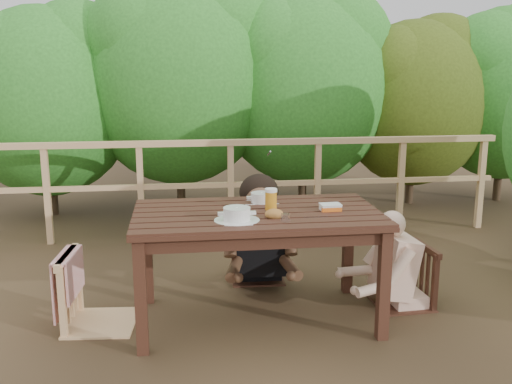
{
  "coord_description": "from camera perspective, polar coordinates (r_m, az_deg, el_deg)",
  "views": [
    {
      "loc": [
        -0.5,
        -3.76,
        1.75
      ],
      "look_at": [
        0.0,
        0.05,
        0.9
      ],
      "focal_mm": 40.85,
      "sensor_mm": 36.0,
      "label": 1
    }
  ],
  "objects": [
    {
      "name": "beer_glass",
      "position": [
        3.94,
        1.47,
        -0.82
      ],
      "size": [
        0.08,
        0.08,
        0.16
      ],
      "primitive_type": "cylinder",
      "color": "orange",
      "rests_on": "table"
    },
    {
      "name": "chair_left",
      "position": [
        4.06,
        -15.22,
        -6.2
      ],
      "size": [
        0.52,
        0.52,
        0.96
      ],
      "primitive_type": "cube",
      "rotation": [
        0.0,
        0.0,
        1.48
      ],
      "color": "tan",
      "rests_on": "ground"
    },
    {
      "name": "railing",
      "position": [
        5.91,
        -2.48,
        0.3
      ],
      "size": [
        5.6,
        0.1,
        1.01
      ],
      "primitive_type": "cube",
      "color": "tan",
      "rests_on": "ground"
    },
    {
      "name": "tumbler",
      "position": [
        3.66,
        2.9,
        -2.63
      ],
      "size": [
        0.06,
        0.06,
        0.07
      ],
      "primitive_type": "cylinder",
      "color": "white",
      "rests_on": "table"
    },
    {
      "name": "butter_tub",
      "position": [
        3.97,
        7.3,
        -1.58
      ],
      "size": [
        0.14,
        0.11,
        0.06
      ],
      "primitive_type": "cube",
      "rotation": [
        0.0,
        0.0,
        0.03
      ],
      "color": "silver",
      "rests_on": "table"
    },
    {
      "name": "chair_right",
      "position": [
        4.4,
        14.23,
        -5.52
      ],
      "size": [
        0.44,
        0.44,
        0.84
      ],
      "primitive_type": "cube",
      "rotation": [
        0.0,
        0.0,
        -1.52
      ],
      "color": "#351C13",
      "rests_on": "ground"
    },
    {
      "name": "bread_roll",
      "position": [
        3.76,
        1.79,
        -2.19
      ],
      "size": [
        0.12,
        0.09,
        0.07
      ],
      "primitive_type": "ellipsoid",
      "color": "#AF7D34",
      "rests_on": "table"
    },
    {
      "name": "woman",
      "position": [
        4.73,
        0.09,
        -0.47
      ],
      "size": [
        0.59,
        0.71,
        1.38
      ],
      "primitive_type": null,
      "rotation": [
        0.0,
        0.0,
        3.1
      ],
      "color": "black",
      "rests_on": "ground"
    },
    {
      "name": "table",
      "position": [
        4.03,
        0.09,
        -7.37
      ],
      "size": [
        1.65,
        0.93,
        0.76
      ],
      "primitive_type": "cube",
      "color": "#351C13",
      "rests_on": "ground"
    },
    {
      "name": "soup_near",
      "position": [
        3.69,
        -1.89,
        -2.25
      ],
      "size": [
        0.29,
        0.29,
        0.1
      ],
      "primitive_type": "cylinder",
      "color": "silver",
      "rests_on": "table"
    },
    {
      "name": "diner_right",
      "position": [
        4.37,
        14.72,
        -3.36
      ],
      "size": [
        0.61,
        0.5,
        1.18
      ],
      "primitive_type": null,
      "rotation": [
        0.0,
        0.0,
        1.62
      ],
      "color": "beige",
      "rests_on": "ground"
    },
    {
      "name": "chair_far",
      "position": [
        4.77,
        0.12,
        -3.59
      ],
      "size": [
        0.44,
        0.44,
        0.86
      ],
      "primitive_type": "cube",
      "rotation": [
        0.0,
        0.0,
        -0.04
      ],
      "color": "#351C13",
      "rests_on": "ground"
    },
    {
      "name": "hedge_row",
      "position": [
        7.02,
        -0.15,
        13.69
      ],
      "size": [
        6.6,
        1.6,
        3.8
      ],
      "primitive_type": null,
      "color": "#2C7223",
      "rests_on": "ground"
    },
    {
      "name": "ground",
      "position": [
        4.18,
        0.09,
        -12.3
      ],
      "size": [
        60.0,
        60.0,
        0.0
      ],
      "primitive_type": "plane",
      "color": "#4E3A23",
      "rests_on": "ground"
    },
    {
      "name": "soup_far",
      "position": [
        4.16,
        0.54,
        -0.64
      ],
      "size": [
        0.26,
        0.26,
        0.09
      ],
      "primitive_type": "cylinder",
      "color": "silver",
      "rests_on": "table"
    }
  ]
}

